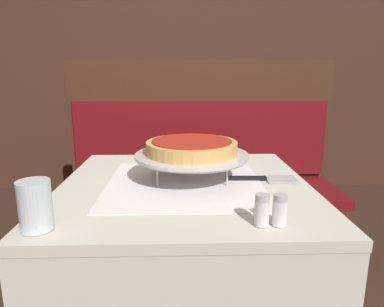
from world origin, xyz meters
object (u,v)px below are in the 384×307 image
(dining_table_front, at_px, (185,215))
(pizza_pan_stand, at_px, (192,156))
(deep_dish_pizza, at_px, (192,147))
(pepper_shaker, at_px, (280,210))
(booth_bench, at_px, (202,203))
(dining_table_rear, at_px, (152,132))
(water_glass_near, at_px, (35,205))
(salt_shaker, at_px, (262,210))
(pizza_server, at_px, (264,179))
(condiment_caddy, at_px, (162,115))

(dining_table_front, relative_size, pizza_pan_stand, 2.16)
(dining_table_front, xyz_separation_m, pizza_pan_stand, (0.02, 0.03, 0.21))
(pizza_pan_stand, xyz_separation_m, deep_dish_pizza, (0.00, 0.00, 0.03))
(pepper_shaker, bearing_deg, booth_bench, 95.88)
(deep_dish_pizza, bearing_deg, booth_bench, 84.19)
(dining_table_rear, bearing_deg, water_glass_near, -92.95)
(salt_shaker, bearing_deg, dining_table_rear, 102.67)
(pizza_pan_stand, xyz_separation_m, water_glass_near, (-0.39, -0.38, -0.02))
(booth_bench, height_order, deep_dish_pizza, booth_bench)
(pizza_server, relative_size, salt_shaker, 3.13)
(dining_table_front, relative_size, pizza_server, 3.37)
(dining_table_rear, distance_m, booth_bench, 0.92)
(dining_table_front, distance_m, deep_dish_pizza, 0.24)
(pizza_server, bearing_deg, condiment_caddy, 105.94)
(pizza_pan_stand, distance_m, pizza_server, 0.27)
(water_glass_near, bearing_deg, dining_table_rear, 87.05)
(deep_dish_pizza, bearing_deg, salt_shaker, -66.11)
(pizza_pan_stand, relative_size, pepper_shaker, 4.96)
(dining_table_rear, xyz_separation_m, deep_dish_pizza, (0.28, -1.61, 0.23))
(dining_table_rear, relative_size, pepper_shaker, 9.46)
(dining_table_front, relative_size, dining_table_rear, 1.13)
(pizza_server, bearing_deg, booth_bench, 101.74)
(booth_bench, relative_size, water_glass_near, 13.45)
(pizza_server, distance_m, salt_shaker, 0.38)
(pepper_shaker, bearing_deg, salt_shaker, 180.00)
(condiment_caddy, bearing_deg, pizza_pan_stand, -83.03)
(salt_shaker, bearing_deg, pizza_server, 75.46)
(dining_table_front, height_order, pepper_shaker, pepper_shaker)
(booth_bench, xyz_separation_m, pizza_pan_stand, (-0.08, -0.83, 0.51))
(dining_table_rear, bearing_deg, dining_table_front, -81.09)
(deep_dish_pizza, distance_m, condiment_caddy, 1.58)
(booth_bench, height_order, water_glass_near, booth_bench)
(condiment_caddy, bearing_deg, dining_table_front, -84.04)
(dining_table_rear, xyz_separation_m, pizza_server, (0.54, -1.62, 0.11))
(booth_bench, relative_size, condiment_caddy, 9.48)
(dining_table_rear, height_order, water_glass_near, water_glass_near)
(water_glass_near, bearing_deg, pizza_server, 30.01)
(pizza_server, relative_size, water_glass_near, 2.06)
(dining_table_front, bearing_deg, salt_shaker, -60.89)
(dining_table_front, relative_size, condiment_caddy, 4.89)
(salt_shaker, xyz_separation_m, condiment_caddy, (-0.35, 1.93, -0.00))
(dining_table_rear, distance_m, condiment_caddy, 0.18)
(booth_bench, relative_size, pizza_pan_stand, 4.18)
(pizza_pan_stand, height_order, water_glass_near, water_glass_near)
(pizza_server, distance_m, water_glass_near, 0.74)
(dining_table_rear, distance_m, pizza_pan_stand, 1.65)
(pizza_pan_stand, distance_m, water_glass_near, 0.54)
(pizza_pan_stand, bearing_deg, pepper_shaker, -60.58)
(dining_table_rear, relative_size, booth_bench, 0.46)
(dining_table_front, distance_m, condiment_caddy, 1.61)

